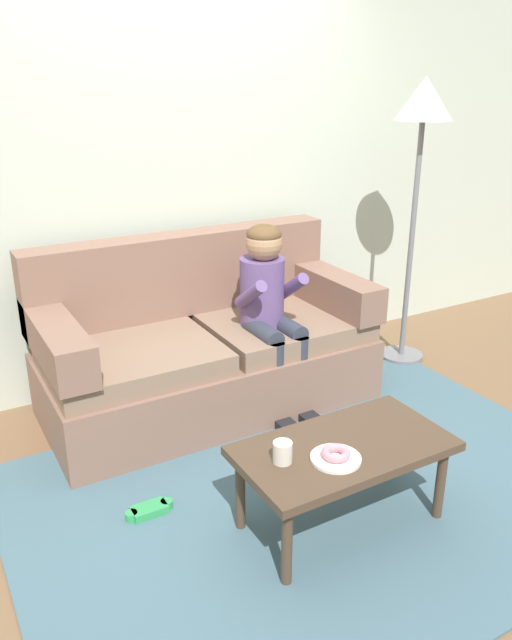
{
  "coord_description": "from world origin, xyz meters",
  "views": [
    {
      "loc": [
        -1.53,
        -2.28,
        1.87
      ],
      "look_at": [
        0.03,
        0.45,
        0.65
      ],
      "focal_mm": 35.25,
      "sensor_mm": 36.0,
      "label": 1
    }
  ],
  "objects": [
    {
      "name": "couch",
      "position": [
        -0.09,
        0.85,
        0.36
      ],
      "size": [
        1.92,
        0.9,
        0.99
      ],
      "color": "#846051",
      "rests_on": "ground"
    },
    {
      "name": "plate",
      "position": [
        -0.16,
        -0.55,
        0.42
      ],
      "size": [
        0.21,
        0.21,
        0.01
      ],
      "primitive_type": "cylinder",
      "color": "white",
      "rests_on": "coffee_table"
    },
    {
      "name": "person_child",
      "position": [
        0.23,
        0.64,
        0.67
      ],
      "size": [
        0.34,
        0.58,
        1.1
      ],
      "color": "#664C84",
      "rests_on": "ground"
    },
    {
      "name": "area_rug",
      "position": [
        0.0,
        -0.25,
        0.01
      ],
      "size": [
        2.84,
        2.01,
        0.01
      ],
      "primitive_type": "cube",
      "color": "#476675",
      "rests_on": "ground"
    },
    {
      "name": "toy_controller",
      "position": [
        -0.79,
        -0.0,
        0.03
      ],
      "size": [
        0.23,
        0.09,
        0.05
      ],
      "rotation": [
        0.0,
        0.0,
        0.48
      ],
      "color": "#339E56",
      "rests_on": "ground"
    },
    {
      "name": "floor_lamp",
      "position": [
        1.4,
        0.75,
        1.58
      ],
      "size": [
        0.36,
        0.36,
        1.88
      ],
      "color": "slate",
      "rests_on": "ground"
    },
    {
      "name": "wall_back",
      "position": [
        0.0,
        1.4,
        1.4
      ],
      "size": [
        8.0,
        0.1,
        2.8
      ],
      "primitive_type": "cube",
      "color": "beige",
      "rests_on": "ground"
    },
    {
      "name": "ground",
      "position": [
        0.0,
        0.0,
        0.0
      ],
      "size": [
        10.0,
        10.0,
        0.0
      ],
      "primitive_type": "plane",
      "color": "brown"
    },
    {
      "name": "coffee_table",
      "position": [
        -0.06,
        -0.47,
        0.36
      ],
      "size": [
        0.93,
        0.5,
        0.41
      ],
      "color": "#4C3828",
      "rests_on": "ground"
    },
    {
      "name": "mug",
      "position": [
        -0.36,
        -0.45,
        0.46
      ],
      "size": [
        0.08,
        0.08,
        0.09
      ],
      "primitive_type": "cylinder",
      "color": "silver",
      "rests_on": "coffee_table"
    },
    {
      "name": "donut",
      "position": [
        -0.16,
        -0.55,
        0.44
      ],
      "size": [
        0.13,
        0.13,
        0.04
      ],
      "primitive_type": "torus",
      "rotation": [
        0.0,
        0.0,
        3.02
      ],
      "color": "pink",
      "rests_on": "plate"
    }
  ]
}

